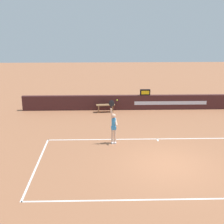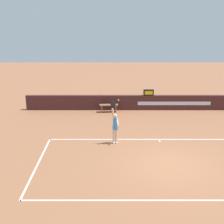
% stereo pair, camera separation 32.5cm
% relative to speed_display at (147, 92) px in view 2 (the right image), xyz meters
% --- Properties ---
extents(ground_plane, '(60.00, 60.00, 0.00)m').
position_rel_speed_display_xyz_m(ground_plane, '(-0.01, -8.27, -1.21)').
color(ground_plane, '#A26543').
extents(court_lines, '(11.58, 5.73, 0.00)m').
position_rel_speed_display_xyz_m(court_lines, '(-0.01, -8.16, -1.21)').
color(court_lines, white).
rests_on(court_lines, ground).
extents(back_wall, '(16.68, 0.28, 1.01)m').
position_rel_speed_display_xyz_m(back_wall, '(-0.00, 0.00, -0.70)').
color(back_wall, '#431F20').
rests_on(back_wall, ground).
extents(speed_display, '(0.69, 0.16, 0.40)m').
position_rel_speed_display_xyz_m(speed_display, '(0.00, 0.00, 0.00)').
color(speed_display, black).
rests_on(speed_display, back_wall).
extents(tennis_player, '(0.46, 0.45, 2.31)m').
position_rel_speed_display_xyz_m(tennis_player, '(-2.33, -5.86, -0.27)').
color(tennis_player, beige).
rests_on(tennis_player, ground).
extents(tennis_ball, '(0.07, 0.07, 0.07)m').
position_rel_speed_display_xyz_m(tennis_ball, '(-2.17, -5.98, 1.10)').
color(tennis_ball, '#C4DF2C').
extents(courtside_bench_near, '(1.26, 0.45, 0.52)m').
position_rel_speed_display_xyz_m(courtside_bench_near, '(-2.70, -0.56, -0.83)').
color(courtside_bench_near, olive).
rests_on(courtside_bench_near, ground).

